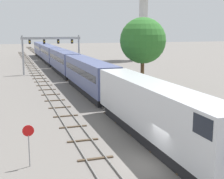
{
  "coord_description": "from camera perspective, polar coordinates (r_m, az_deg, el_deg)",
  "views": [
    {
      "loc": [
        -9.04,
        -18.66,
        9.02
      ],
      "look_at": [
        1.0,
        12.0,
        3.0
      ],
      "focal_mm": 51.39,
      "sensor_mm": 36.0,
      "label": 1
    }
  ],
  "objects": [
    {
      "name": "ground_plane",
      "position": [
        22.61,
        7.26,
        -13.03
      ],
      "size": [
        400.0,
        400.0,
        0.0
      ],
      "primitive_type": "plane",
      "color": "slate"
    },
    {
      "name": "track_main",
      "position": [
        79.93,
        -10.1,
        3.97
      ],
      "size": [
        2.6,
        200.0,
        0.16
      ],
      "color": "slate",
      "rests_on": "ground"
    },
    {
      "name": "track_near",
      "position": [
        59.59,
        -12.59,
        1.67
      ],
      "size": [
        2.6,
        160.0,
        0.16
      ],
      "color": "slate",
      "rests_on": "ground"
    },
    {
      "name": "passenger_train",
      "position": [
        67.9,
        -8.73,
        5.03
      ],
      "size": [
        3.04,
        108.63,
        4.8
      ],
      "color": "silver",
      "rests_on": "ground"
    },
    {
      "name": "signal_gantry",
      "position": [
        67.55,
        -10.73,
        7.68
      ],
      "size": [
        12.1,
        0.49,
        7.96
      ],
      "color": "#999BA0",
      "rests_on": "ground"
    },
    {
      "name": "stop_sign",
      "position": [
        22.09,
        -14.61,
        -8.66
      ],
      "size": [
        0.76,
        0.08,
        2.88
      ],
      "color": "gray",
      "rests_on": "ground"
    },
    {
      "name": "trackside_tree_left",
      "position": [
        49.38,
        5.51,
        8.64
      ],
      "size": [
        7.0,
        7.0,
        10.92
      ],
      "color": "brown",
      "rests_on": "ground"
    }
  ]
}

